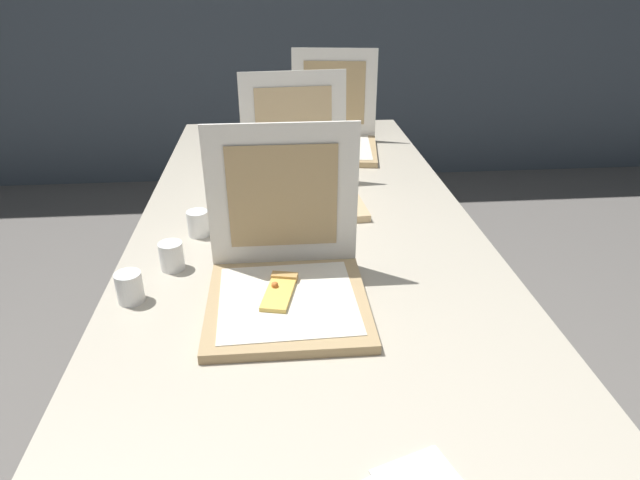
{
  "coord_description": "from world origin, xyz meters",
  "views": [
    {
      "loc": [
        -0.08,
        -0.74,
        1.42
      ],
      "look_at": [
        0.02,
        0.47,
        0.8
      ],
      "focal_mm": 30.56,
      "sensor_mm": 36.0,
      "label": 1
    }
  ],
  "objects_px": {
    "cup_white_mid": "(198,223)",
    "cup_white_near_center": "(172,256)",
    "cup_white_near_left": "(130,287)",
    "table": "(308,244)",
    "pizza_box_front": "(286,278)",
    "pizza_box_back": "(332,137)",
    "cup_white_far": "(230,173)",
    "pizza_box_middle": "(300,182)"
  },
  "relations": [
    {
      "from": "pizza_box_middle",
      "to": "pizza_box_back",
      "type": "height_order",
      "value": "same"
    },
    {
      "from": "pizza_box_back",
      "to": "cup_white_far",
      "type": "height_order",
      "value": "pizza_box_back"
    },
    {
      "from": "table",
      "to": "pizza_box_front",
      "type": "bearing_deg",
      "value": -101.45
    },
    {
      "from": "pizza_box_front",
      "to": "cup_white_mid",
      "type": "xyz_separation_m",
      "value": [
        -0.24,
        0.35,
        -0.02
      ]
    },
    {
      "from": "pizza_box_middle",
      "to": "cup_white_far",
      "type": "distance_m",
      "value": 0.28
    },
    {
      "from": "pizza_box_back",
      "to": "cup_white_mid",
      "type": "xyz_separation_m",
      "value": [
        -0.46,
        -0.74,
        -0.02
      ]
    },
    {
      "from": "table",
      "to": "cup_white_mid",
      "type": "xyz_separation_m",
      "value": [
        -0.31,
        0.0,
        0.08
      ]
    },
    {
      "from": "pizza_box_front",
      "to": "pizza_box_back",
      "type": "bearing_deg",
      "value": 78.35
    },
    {
      "from": "cup_white_mid",
      "to": "pizza_box_middle",
      "type": "bearing_deg",
      "value": 39.19
    },
    {
      "from": "cup_white_near_center",
      "to": "pizza_box_middle",
      "type": "bearing_deg",
      "value": 51.37
    },
    {
      "from": "cup_white_near_center",
      "to": "cup_white_far",
      "type": "distance_m",
      "value": 0.6
    },
    {
      "from": "pizza_box_front",
      "to": "pizza_box_middle",
      "type": "distance_m",
      "value": 0.59
    },
    {
      "from": "pizza_box_middle",
      "to": "cup_white_near_center",
      "type": "xyz_separation_m",
      "value": [
        -0.34,
        -0.43,
        -0.02
      ]
    },
    {
      "from": "cup_white_mid",
      "to": "cup_white_near_center",
      "type": "relative_size",
      "value": 1.0
    },
    {
      "from": "pizza_box_back",
      "to": "cup_white_far",
      "type": "xyz_separation_m",
      "value": [
        -0.39,
        -0.34,
        -0.02
      ]
    },
    {
      "from": "cup_white_near_left",
      "to": "cup_white_near_center",
      "type": "bearing_deg",
      "value": 63.08
    },
    {
      "from": "cup_white_near_center",
      "to": "pizza_box_front",
      "type": "bearing_deg",
      "value": -30.13
    },
    {
      "from": "pizza_box_front",
      "to": "cup_white_far",
      "type": "bearing_deg",
      "value": 102.71
    },
    {
      "from": "cup_white_near_left",
      "to": "pizza_box_middle",
      "type": "bearing_deg",
      "value": 53.97
    },
    {
      "from": "pizza_box_front",
      "to": "cup_white_mid",
      "type": "height_order",
      "value": "pizza_box_front"
    },
    {
      "from": "table",
      "to": "cup_white_near_left",
      "type": "distance_m",
      "value": 0.54
    },
    {
      "from": "table",
      "to": "cup_white_far",
      "type": "height_order",
      "value": "cup_white_far"
    },
    {
      "from": "cup_white_near_left",
      "to": "pizza_box_front",
      "type": "bearing_deg",
      "value": -3.68
    },
    {
      "from": "pizza_box_middle",
      "to": "cup_white_mid",
      "type": "distance_m",
      "value": 0.39
    },
    {
      "from": "pizza_box_middle",
      "to": "cup_white_mid",
      "type": "xyz_separation_m",
      "value": [
        -0.3,
        -0.24,
        -0.02
      ]
    },
    {
      "from": "cup_white_near_left",
      "to": "cup_white_mid",
      "type": "bearing_deg",
      "value": 70.51
    },
    {
      "from": "pizza_box_front",
      "to": "cup_white_far",
      "type": "xyz_separation_m",
      "value": [
        -0.17,
        0.75,
        -0.02
      ]
    },
    {
      "from": "pizza_box_back",
      "to": "cup_white_mid",
      "type": "height_order",
      "value": "pizza_box_back"
    },
    {
      "from": "cup_white_near_center",
      "to": "pizza_box_back",
      "type": "bearing_deg",
      "value": 61.67
    },
    {
      "from": "cup_white_mid",
      "to": "cup_white_far",
      "type": "bearing_deg",
      "value": 81.04
    },
    {
      "from": "cup_white_near_left",
      "to": "cup_white_far",
      "type": "xyz_separation_m",
      "value": [
        0.18,
        0.73,
        0.0
      ]
    },
    {
      "from": "table",
      "to": "cup_white_mid",
      "type": "distance_m",
      "value": 0.32
    },
    {
      "from": "pizza_box_middle",
      "to": "cup_white_far",
      "type": "height_order",
      "value": "pizza_box_middle"
    },
    {
      "from": "pizza_box_front",
      "to": "cup_white_near_center",
      "type": "bearing_deg",
      "value": 149.63
    },
    {
      "from": "cup_white_near_center",
      "to": "cup_white_far",
      "type": "relative_size",
      "value": 1.0
    },
    {
      "from": "table",
      "to": "cup_white_mid",
      "type": "height_order",
      "value": "cup_white_mid"
    },
    {
      "from": "table",
      "to": "pizza_box_front",
      "type": "relative_size",
      "value": 6.31
    },
    {
      "from": "pizza_box_front",
      "to": "pizza_box_back",
      "type": "xyz_separation_m",
      "value": [
        0.22,
        1.09,
        -0.0
      ]
    },
    {
      "from": "cup_white_near_center",
      "to": "cup_white_near_left",
      "type": "height_order",
      "value": "same"
    },
    {
      "from": "pizza_box_front",
      "to": "cup_white_near_left",
      "type": "xyz_separation_m",
      "value": [
        -0.35,
        0.02,
        -0.02
      ]
    },
    {
      "from": "table",
      "to": "pizza_box_back",
      "type": "bearing_deg",
      "value": 78.61
    },
    {
      "from": "cup_white_near_left",
      "to": "table",
      "type": "bearing_deg",
      "value": 37.62
    }
  ]
}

